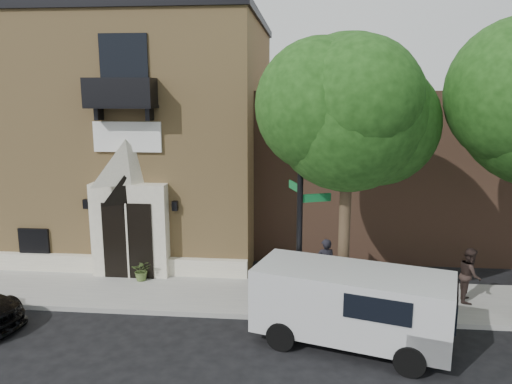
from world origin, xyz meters
TOP-DOWN VIEW (x-y plane):
  - ground at (0.00, 0.00)m, footprint 120.00×120.00m
  - sidewalk at (1.00, 1.50)m, footprint 42.00×3.00m
  - church at (-2.99, 7.95)m, footprint 12.20×11.01m
  - neighbour_building at (12.00, 9.00)m, footprint 18.00×8.00m
  - street_tree_left at (6.03, 0.35)m, footprint 4.97×4.38m
  - cargo_van at (6.29, -1.20)m, footprint 5.21×3.25m
  - street_sign at (4.76, 0.61)m, footprint 1.22×0.96m
  - fire_hydrant at (4.60, 0.49)m, footprint 0.41×0.33m
  - dumpster at (6.30, 0.73)m, footprint 1.91×1.34m
  - planter at (-0.49, 2.27)m, footprint 0.74×0.67m
  - pedestrian_near at (5.58, 2.04)m, footprint 0.70×0.54m
  - pedestrian_far at (9.87, 1.61)m, footprint 0.79×0.92m

SIDE VIEW (x-z plane):
  - ground at x=0.00m, z-range 0.00..0.00m
  - sidewalk at x=1.00m, z-range 0.00..0.15m
  - fire_hydrant at x=4.60m, z-range 0.14..0.86m
  - planter at x=-0.49m, z-range 0.15..0.86m
  - dumpster at x=6.30m, z-range 0.16..1.29m
  - pedestrian_far at x=9.87m, z-range 0.15..1.80m
  - pedestrian_near at x=5.58m, z-range 0.15..1.85m
  - cargo_van at x=6.29m, z-range 0.12..2.11m
  - neighbour_building at x=12.00m, z-range 0.00..6.40m
  - street_sign at x=4.76m, z-range 0.17..6.53m
  - church at x=-2.99m, z-range -0.02..9.28m
  - street_tree_left at x=6.03m, z-range 1.98..9.75m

